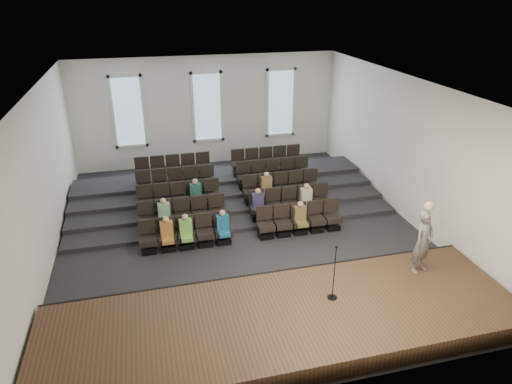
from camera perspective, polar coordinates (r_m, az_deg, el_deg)
ground at (r=15.85m, az=-1.89°, el=-4.93°), size 14.00×14.00×0.00m
ceiling at (r=14.09m, az=-2.17°, el=13.13°), size 12.00×14.00×0.02m
wall_back at (r=21.40m, az=-6.11°, el=10.02°), size 12.00×0.04×5.00m
wall_front at (r=8.84m, az=8.00°, el=-12.37°), size 12.00×0.04×5.00m
wall_left at (r=14.84m, az=-25.37°, el=1.18°), size 0.04×14.00×5.00m
wall_right at (r=17.02m, az=18.27°, el=5.14°), size 0.04×14.00×5.00m
stage at (r=11.64m, az=3.74°, el=-15.83°), size 11.80×3.60×0.50m
stage_lip at (r=12.98m, az=1.33°, el=-10.96°), size 11.80×0.06×0.52m
risers at (r=18.55m, az=-4.02°, el=0.26°), size 11.80×4.80×0.60m
seating_rows at (r=16.89m, az=-3.05°, el=-0.43°), size 6.80×4.70×1.67m
windows at (r=21.28m, az=-6.11°, el=10.50°), size 8.44×0.10×3.24m
audience at (r=15.62m, az=-3.11°, el=-2.12°), size 5.45×2.64×1.10m
speaker at (r=13.25m, az=20.15°, el=-5.86°), size 0.78×0.66×1.83m
mic_stand at (r=11.82m, az=9.65°, el=-11.13°), size 0.26×0.26×1.53m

